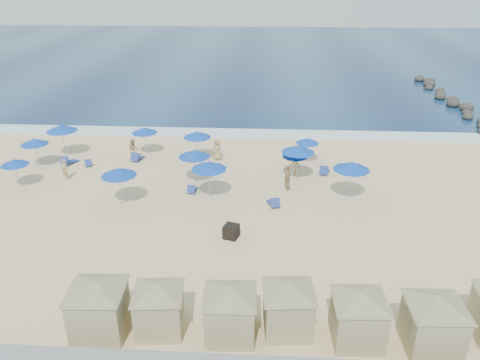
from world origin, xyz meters
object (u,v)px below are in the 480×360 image
umbrella_6 (209,165)px  beachgoer_4 (217,150)px  umbrella_10 (295,154)px  umbrella_5 (194,154)px  umbrella_8 (298,149)px  umbrella_3 (119,172)px  umbrella_7 (197,134)px  umbrella_11 (352,166)px  rock_jetty (457,105)px  beachgoer_2 (287,178)px  beachgoer_3 (295,165)px  umbrella_9 (308,141)px  umbrella_0 (34,142)px  cabana_0 (97,299)px  cabana_2 (230,305)px  cabana_3 (288,300)px  umbrella_1 (14,162)px  cabana_4 (359,309)px  umbrella_4 (144,130)px  trash_bin (231,231)px  cabana_5 (435,315)px  beachgoer_1 (133,149)px  umbrella_2 (62,128)px  beachgoer_0 (65,170)px  cabana_1 (159,301)px

umbrella_6 → beachgoer_4: umbrella_6 is taller
umbrella_10 → umbrella_5: bearing=-169.8°
umbrella_6 → umbrella_8: size_ratio=0.99×
umbrella_5 → umbrella_10: (6.96, 1.25, -0.38)m
umbrella_3 → umbrella_7: umbrella_3 is taller
umbrella_11 → rock_jetty: bearing=56.0°
umbrella_7 → beachgoer_2: size_ratio=1.38×
rock_jetty → beachgoer_3: bearing=-134.6°
umbrella_9 → umbrella_0: bearing=-174.4°
cabana_0 → umbrella_0: size_ratio=1.95×
cabana_2 → beachgoer_2: 14.21m
umbrella_10 → beachgoer_2: bearing=-105.5°
cabana_2 → umbrella_9: size_ratio=2.09×
beachgoer_4 → cabana_3: bearing=-65.3°
umbrella_1 → umbrella_6: (13.30, -0.85, 0.45)m
umbrella_3 → umbrella_8: umbrella_8 is taller
cabana_4 → beachgoer_2: (-2.33, 13.91, -0.65)m
umbrella_4 → beachgoer_3: 12.34m
umbrella_8 → beachgoer_3: 1.64m
trash_bin → cabana_4: bearing=-34.4°
cabana_2 → cabana_5: cabana_5 is taller
umbrella_1 → beachgoer_1: 8.56m
cabana_3 → umbrella_6: 12.87m
umbrella_2 → beachgoer_2: umbrella_2 is taller
umbrella_9 → beachgoer_2: bearing=-108.7°
umbrella_7 → cabana_3: bearing=-71.0°
beachgoer_1 → umbrella_2: bearing=31.9°
umbrella_2 → umbrella_4: 6.38m
cabana_0 → umbrella_4: bearing=98.4°
umbrella_4 → umbrella_6: 9.56m
cabana_0 → beachgoer_1: cabana_0 is taller
umbrella_3 → umbrella_11: umbrella_11 is taller
umbrella_10 → beachgoer_0: 16.31m
cabana_2 → umbrella_9: bearing=76.6°
umbrella_4 → umbrella_5: 7.00m
trash_bin → umbrella_7: size_ratio=0.31×
umbrella_0 → umbrella_11: umbrella_11 is taller
beachgoer_4 → umbrella_8: bearing=-19.1°
cabana_1 → umbrella_8: bearing=67.2°
umbrella_2 → umbrella_3: size_ratio=1.06×
umbrella_6 → umbrella_8: umbrella_8 is taller
umbrella_7 → umbrella_9: size_ratio=1.19×
trash_bin → umbrella_2: umbrella_2 is taller
umbrella_1 → umbrella_11: (22.38, -0.53, 0.49)m
cabana_4 → beachgoer_3: cabana_4 is taller
cabana_1 → cabana_3: 5.31m
umbrella_0 → beachgoer_4: size_ratio=1.39×
umbrella_10 → umbrella_11: bearing=-43.1°
umbrella_11 → cabana_3: bearing=-109.7°
umbrella_1 → umbrella_7: bearing=25.5°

